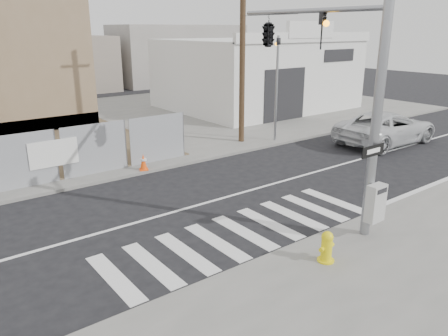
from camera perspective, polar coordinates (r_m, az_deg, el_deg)
ground at (r=14.63m, az=-3.69°, el=-4.95°), size 100.00×100.00×0.00m
sidewalk_far at (r=26.92m, az=-20.59°, el=4.66°), size 50.00×20.00×0.12m
signal_pole at (r=13.58m, az=9.99°, el=13.88°), size 0.96×5.87×7.00m
far_signal_pole at (r=22.24m, az=6.94°, el=12.07°), size 0.16×0.20×5.60m
concrete_wall_right at (r=26.38m, az=-22.48°, el=11.54°), size 5.50×1.30×8.00m
auto_shop at (r=32.50m, az=4.18°, el=12.24°), size 12.00×10.20×5.95m
utility_pole_right at (r=21.80m, az=2.44°, el=16.61°), size 1.60×0.28×10.00m
fire_hydrant at (r=11.20m, az=13.26°, el=-9.96°), size 0.52×0.52×0.80m
suv at (r=23.81m, az=20.47°, el=4.97°), size 5.97×2.85×1.64m
traffic_cone_d at (r=18.06m, az=-10.48°, el=0.77°), size 0.45×0.45×0.68m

